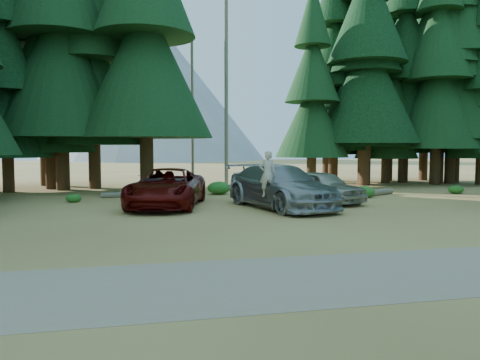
% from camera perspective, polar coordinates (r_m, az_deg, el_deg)
% --- Properties ---
extents(ground, '(160.00, 160.00, 0.00)m').
position_cam_1_polar(ground, '(15.91, 5.34, -5.21)').
color(ground, '#A17B44').
rests_on(ground, ground).
extents(gravel_strip, '(26.00, 3.50, 0.01)m').
position_cam_1_polar(gravel_strip, '(10.05, 16.96, -10.80)').
color(gravel_strip, tan).
rests_on(gravel_strip, ground).
extents(forest_belt_north, '(36.00, 7.00, 22.00)m').
position_cam_1_polar(forest_belt_north, '(30.44, -3.32, -0.80)').
color(forest_belt_north, black).
rests_on(forest_belt_north, ground).
extents(snag_front, '(0.24, 0.24, 12.00)m').
position_cam_1_polar(snag_front, '(30.17, -1.69, 10.58)').
color(snag_front, '#6C6657').
rests_on(snag_front, ground).
extents(snag_back, '(0.20, 0.20, 10.00)m').
position_cam_1_polar(snag_back, '(31.25, -5.85, 8.49)').
color(snag_back, '#6C6657').
rests_on(snag_back, ground).
extents(mountain_peak, '(48.00, 50.00, 28.00)m').
position_cam_1_polar(mountain_peak, '(103.70, -11.33, 9.55)').
color(mountain_peak, gray).
rests_on(mountain_peak, ground).
extents(red_pickup, '(4.16, 6.42, 1.65)m').
position_cam_1_polar(red_pickup, '(20.18, -8.92, -0.94)').
color(red_pickup, '#570907').
rests_on(red_pickup, ground).
extents(silver_minivan_center, '(3.98, 6.68, 1.81)m').
position_cam_1_polar(silver_minivan_center, '(19.71, 4.96, -0.77)').
color(silver_minivan_center, '#979A9E').
rests_on(silver_minivan_center, ground).
extents(silver_minivan_right, '(3.27, 4.70, 1.49)m').
position_cam_1_polar(silver_minivan_right, '(21.78, 9.99, -0.80)').
color(silver_minivan_right, '#B1AE9D').
rests_on(silver_minivan_right, ground).
extents(frisbee_player, '(0.69, 0.48, 1.81)m').
position_cam_1_polar(frisbee_player, '(18.45, 3.37, 0.77)').
color(frisbee_player, beige).
rests_on(frisbee_player, ground).
extents(log_left, '(3.84, 0.68, 0.27)m').
position_cam_1_polar(log_left, '(24.62, -12.13, -1.69)').
color(log_left, '#6C6657').
rests_on(log_left, ground).
extents(log_mid, '(3.25, 0.60, 0.27)m').
position_cam_1_polar(log_mid, '(27.33, 8.35, -1.10)').
color(log_mid, '#6C6657').
rests_on(log_mid, ground).
extents(log_right, '(4.42, 2.66, 0.31)m').
position_cam_1_polar(log_right, '(24.88, 15.07, -1.64)').
color(log_right, '#6C6657').
rests_on(log_right, ground).
extents(shrub_far_left, '(1.06, 1.06, 0.58)m').
position_cam_1_polar(shrub_far_left, '(23.57, -9.76, -1.54)').
color(shrub_far_left, '#21621D').
rests_on(shrub_far_left, ground).
extents(shrub_left, '(0.85, 0.85, 0.47)m').
position_cam_1_polar(shrub_left, '(23.01, -8.67, -1.80)').
color(shrub_left, '#21621D').
rests_on(shrub_left, ground).
extents(shrub_center_left, '(1.25, 1.25, 0.69)m').
position_cam_1_polar(shrub_center_left, '(25.41, -2.59, -0.96)').
color(shrub_center_left, '#21621D').
rests_on(shrub_center_left, ground).
extents(shrub_center_right, '(0.76, 0.76, 0.42)m').
position_cam_1_polar(shrub_center_right, '(24.79, 1.67, -1.40)').
color(shrub_center_right, '#21621D').
rests_on(shrub_center_right, ground).
extents(shrub_right, '(0.90, 0.90, 0.50)m').
position_cam_1_polar(shrub_right, '(25.58, 4.75, -1.16)').
color(shrub_right, '#21621D').
rests_on(shrub_right, ground).
extents(shrub_far_right, '(1.05, 1.05, 0.58)m').
position_cam_1_polar(shrub_far_right, '(24.63, 14.92, -1.38)').
color(shrub_far_right, '#21621D').
rests_on(shrub_far_right, ground).
extents(shrub_edge_west, '(0.72, 0.72, 0.40)m').
position_cam_1_polar(shrub_edge_west, '(23.03, -19.63, -2.07)').
color(shrub_edge_west, '#21621D').
rests_on(shrub_edge_west, ground).
extents(shrub_edge_east, '(0.82, 0.82, 0.45)m').
position_cam_1_polar(shrub_edge_east, '(28.37, 24.82, -1.05)').
color(shrub_edge_east, '#21621D').
rests_on(shrub_edge_east, ground).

